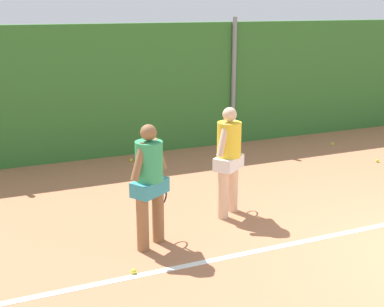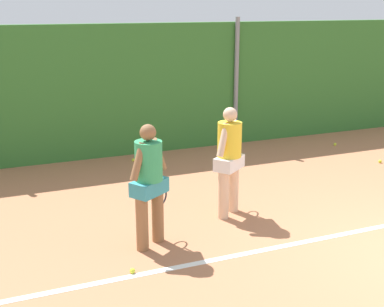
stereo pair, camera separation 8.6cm
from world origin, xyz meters
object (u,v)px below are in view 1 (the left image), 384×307
tennis_ball_0 (377,161)px  tennis_ball_4 (332,144)px  tennis_ball_10 (134,271)px  player_foreground_near (150,180)px  player_midcourt (229,156)px  tennis_ball_5 (131,160)px

tennis_ball_0 → tennis_ball_4: 1.44m
tennis_ball_4 → tennis_ball_10: size_ratio=1.00×
tennis_ball_10 → player_foreground_near: bearing=55.7°
tennis_ball_0 → tennis_ball_10: (-5.93, -2.43, 0.00)m
player_foreground_near → player_midcourt: (1.43, 0.56, 0.01)m
player_midcourt → tennis_ball_5: size_ratio=25.40×
tennis_ball_0 → tennis_ball_4: (-0.02, 1.44, 0.00)m
player_foreground_near → tennis_ball_0: player_foreground_near is taller
tennis_ball_0 → tennis_ball_5: same height
tennis_ball_5 → tennis_ball_0: bearing=-23.3°
tennis_ball_5 → player_midcourt: bearing=-79.6°
tennis_ball_5 → tennis_ball_4: bearing=-7.0°
player_midcourt → tennis_ball_5: bearing=63.8°
tennis_ball_0 → tennis_ball_10: same height
player_midcourt → tennis_ball_0: (4.06, 1.22, -0.91)m
player_foreground_near → player_midcourt: bearing=-11.4°
player_foreground_near → tennis_ball_10: size_ratio=25.26×
tennis_ball_0 → tennis_ball_10: size_ratio=1.00×
player_midcourt → tennis_ball_5: player_midcourt is taller
player_foreground_near → player_midcourt: player_midcourt is taller
tennis_ball_4 → tennis_ball_5: 4.66m
tennis_ball_4 → tennis_ball_5: size_ratio=1.00×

